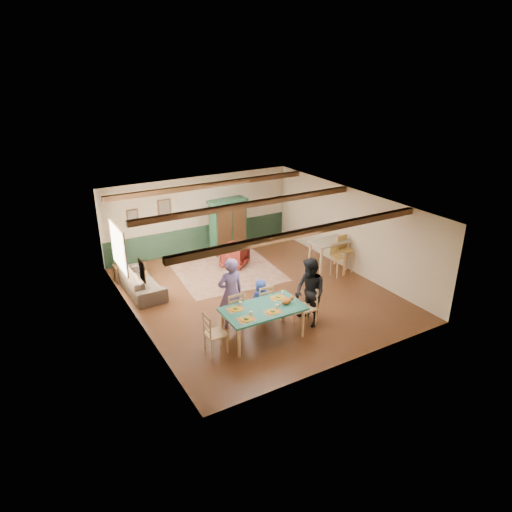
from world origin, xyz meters
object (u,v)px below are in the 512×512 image
dining_chair_end_left (216,333)px  bar_stool_right (345,254)px  bar_stool_left (338,260)px  armchair (234,255)px  dining_table (263,323)px  counter_table (328,256)px  end_table (122,273)px  table_lamp (120,257)px  person_woman (310,292)px  person_man (231,293)px  sofa (141,281)px  dining_chair_far_right (262,301)px  dining_chair_end_right (306,307)px  armoire (228,226)px  dining_chair_far_left (232,309)px  cat (287,301)px  person_child (261,299)px

dining_chair_end_left → bar_stool_right: 5.92m
bar_stool_left → bar_stool_right: (0.41, 0.11, 0.08)m
armchair → bar_stool_left: size_ratio=0.76×
dining_table → counter_table: (3.90, 2.37, 0.11)m
counter_table → end_table: bearing=156.8°
armchair → table_lamp: bearing=-46.7°
dining_chair_end_left → person_woman: person_woman is taller
person_man → sofa: 3.45m
dining_table → dining_chair_far_right: size_ratio=1.89×
dining_chair_end_right → person_woman: bearing=90.0°
person_woman → bar_stool_left: bearing=128.4°
end_table → sofa: bearing=-72.4°
dining_table → armoire: bearing=71.5°
end_table → bar_stool_right: bar_stool_right is taller
dining_chair_end_left → person_man: (0.84, 0.86, 0.42)m
dining_chair_far_left → sofa: (-1.41, 3.18, -0.19)m
armoire → end_table: 4.07m
dining_chair_far_left → armchair: bearing=-117.2°
dining_chair_end_left → end_table: dining_chair_end_left is taller
dining_chair_far_right → bar_stool_left: size_ratio=0.98×
dining_chair_end_left → armoire: (3.09, 5.44, 0.46)m
dining_table → dining_chair_far_left: bearing=118.1°
person_man → cat: 1.43m
counter_table → table_lamp: bearing=156.8°
person_child → bar_stool_left: 3.60m
dining_table → person_woman: (1.37, -0.02, 0.49)m
counter_table → dining_chair_end_left: bearing=-155.5°
bar_stool_left → dining_chair_end_right: bearing=-150.4°
person_man → armoire: bearing=-115.2°
dining_chair_far_right → sofa: 3.93m
dining_table → bar_stool_left: (3.90, 1.91, 0.12)m
bar_stool_right → armoire: bearing=119.4°
person_man → armchair: 3.91m
armchair → bar_stool_right: bar_stool_right is taller
dining_table → cat: bearing=-11.3°
cat → dining_chair_far_left: bearing=139.2°
dining_table → person_woman: size_ratio=1.09×
dining_chair_far_right → armoire: armoire is taller
person_man → dining_chair_end_right: bearing=152.7°
end_table → bar_stool_right: (6.45, -2.94, 0.34)m
dining_chair_end_left → bar_stool_right: bar_stool_right is taller
armoire → armchair: size_ratio=2.42×
dining_chair_far_right → counter_table: size_ratio=0.83×
dining_chair_far_right → person_woman: person_woman is taller
cat → armchair: size_ratio=0.49×
bar_stool_left → dining_chair_far_right: bearing=-168.5°
end_table → table_lamp: size_ratio=1.09×
person_woman → table_lamp: size_ratio=3.63×
table_lamp → bar_stool_left: 6.78m
armchair → person_child: bearing=38.1°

